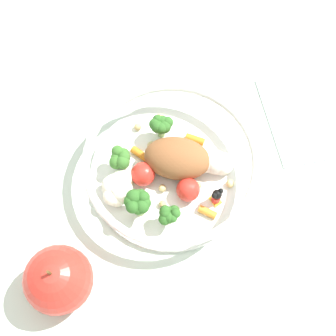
% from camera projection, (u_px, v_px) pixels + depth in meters
% --- Properties ---
extents(ground_plane, '(2.40, 2.40, 0.00)m').
position_uv_depth(ground_plane, '(171.00, 175.00, 0.64)').
color(ground_plane, silver).
extents(food_container, '(0.23, 0.23, 0.06)m').
position_uv_depth(food_container, '(167.00, 169.00, 0.61)').
color(food_container, white).
rests_on(food_container, ground_plane).
extents(loose_apple, '(0.08, 0.08, 0.09)m').
position_uv_depth(loose_apple, '(59.00, 280.00, 0.55)').
color(loose_apple, red).
rests_on(loose_apple, ground_plane).
extents(folded_napkin, '(0.18, 0.18, 0.01)m').
position_uv_depth(folded_napkin, '(316.00, 113.00, 0.67)').
color(folded_napkin, white).
rests_on(folded_napkin, ground_plane).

